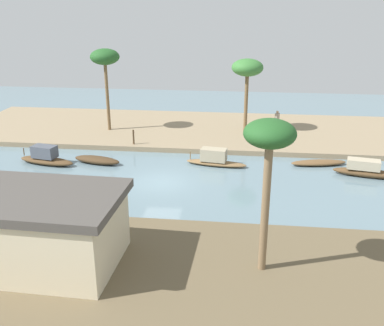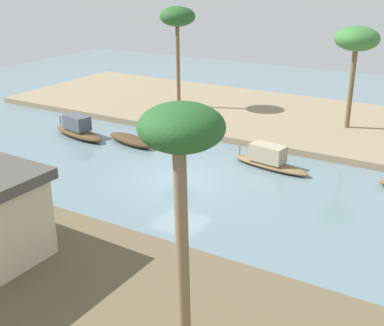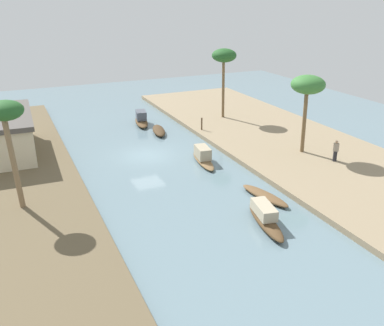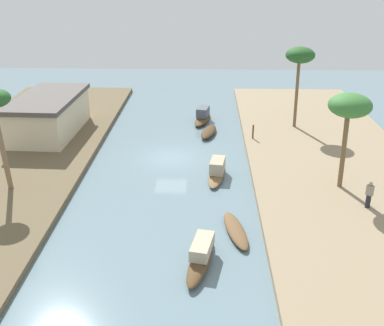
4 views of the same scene
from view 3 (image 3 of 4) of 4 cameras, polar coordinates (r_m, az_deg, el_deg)
name	(u,v)px [view 3 (image 3 of 4)]	position (r m, az deg, el deg)	size (l,w,h in m)	color
river_water	(147,155)	(35.41, -6.11, 1.03)	(64.56, 64.56, 0.00)	slate
riverbank_left	(270,134)	(40.60, 10.55, 3.82)	(40.00, 12.50, 0.40)	#937F60
sampan_downstream_large	(203,157)	(33.60, 1.50, 0.88)	(4.55, 1.65, 1.26)	brown
sampan_midstream	(159,131)	(41.00, -4.52, 4.40)	(3.80, 1.86, 0.53)	#47331E
sampan_upstream_small	(141,119)	(44.09, -6.87, 5.88)	(4.53, 2.06, 1.39)	brown
sampan_foreground	(265,217)	(24.99, 9.86, -7.27)	(4.72, 1.86, 1.19)	brown
sampan_near_left_bank	(265,196)	(28.19, 9.83, -4.37)	(4.18, 1.75, 0.40)	brown
person_on_near_bank	(336,151)	(34.49, 18.87, 1.50)	(0.44, 0.46, 1.69)	#232328
mooring_post	(202,124)	(40.51, 1.33, 5.32)	(0.14, 0.14, 1.19)	#4C3823
palm_tree_left_near	(308,86)	(34.65, 15.42, 9.99)	(2.69, 2.69, 6.32)	brown
palm_tree_left_far	(224,57)	(43.92, 4.37, 14.10)	(2.49, 2.49, 7.11)	brown
palm_tree_right_tall	(6,117)	(26.03, -23.89, 5.74)	(2.06, 2.06, 6.65)	#7F6647
riverside_building	(2,134)	(37.41, -24.29, 3.65)	(9.53, 5.07, 3.27)	beige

